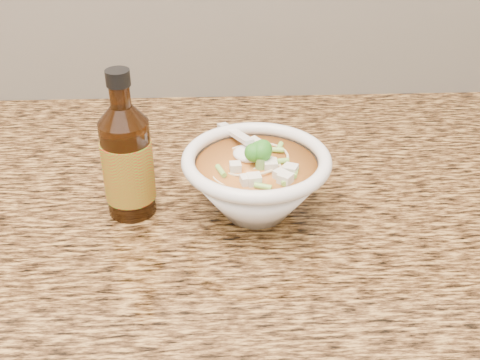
{
  "coord_description": "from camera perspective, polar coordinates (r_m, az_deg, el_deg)",
  "views": [
    {
      "loc": [
        0.25,
        0.99,
        1.34
      ],
      "look_at": [
        0.28,
        1.62,
        0.95
      ],
      "focal_mm": 45.0,
      "sensor_mm": 36.0,
      "label": 1
    }
  ],
  "objects": [
    {
      "name": "counter_slab",
      "position": [
        0.86,
        -19.25,
        -2.4
      ],
      "size": [
        4.0,
        0.68,
        0.04
      ],
      "primitive_type": "cube",
      "color": "#AA7D3E",
      "rests_on": "cabinet"
    },
    {
      "name": "soup_bowl",
      "position": [
        0.75,
        1.54,
        -0.23
      ],
      "size": [
        0.18,
        0.2,
        0.1
      ],
      "rotation": [
        0.0,
        0.0,
        0.29
      ],
      "color": "white",
      "rests_on": "counter_slab"
    },
    {
      "name": "hot_sauce_bottle",
      "position": [
        0.75,
        -10.62,
        1.72
      ],
      "size": [
        0.07,
        0.07,
        0.19
      ],
      "rotation": [
        0.0,
        0.0,
        0.04
      ],
      "color": "#341807",
      "rests_on": "counter_slab"
    }
  ]
}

